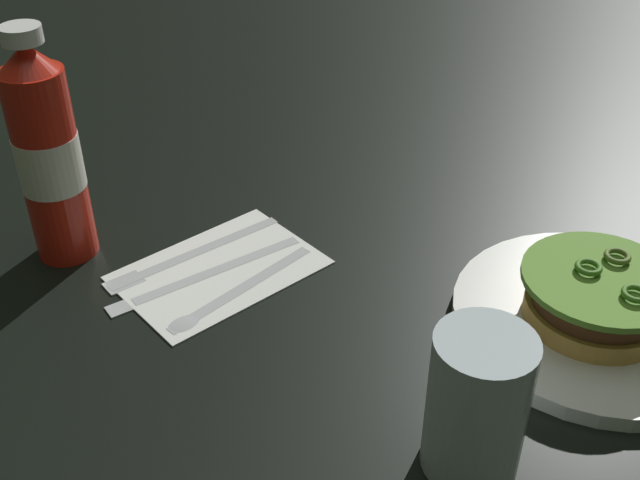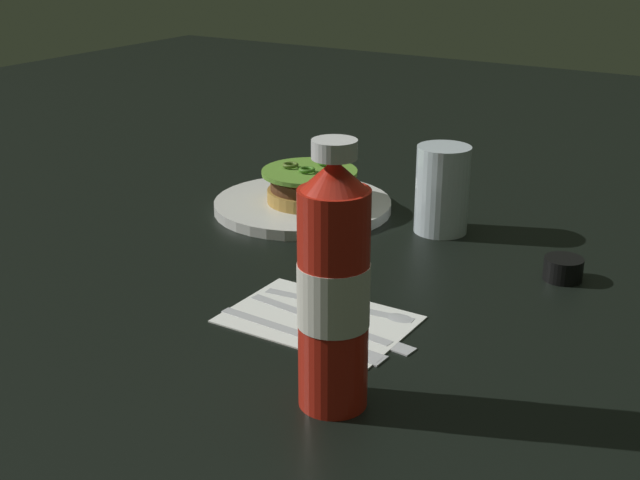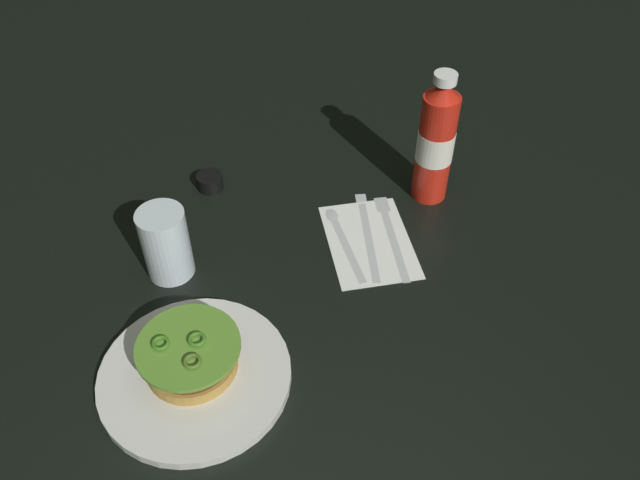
{
  "view_description": "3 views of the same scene",
  "coord_description": "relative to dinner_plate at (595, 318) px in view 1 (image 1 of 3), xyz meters",
  "views": [
    {
      "loc": [
        0.4,
        0.37,
        0.45
      ],
      "look_at": [
        0.02,
        -0.06,
        0.06
      ],
      "focal_mm": 43.54,
      "sensor_mm": 36.0,
      "label": 1
    },
    {
      "loc": [
        0.49,
        -0.81,
        0.39
      ],
      "look_at": [
        0.06,
        -0.13,
        0.08
      ],
      "focal_mm": 47.31,
      "sensor_mm": 36.0,
      "label": 2
    },
    {
      "loc": [
        -0.63,
        0.06,
        0.73
      ],
      "look_at": [
        0.01,
        -0.06,
        0.08
      ],
      "focal_mm": 36.58,
      "sensor_mm": 36.0,
      "label": 3
    }
  ],
  "objects": [
    {
      "name": "napkin",
      "position": [
        0.2,
        -0.28,
        -0.01
      ],
      "size": [
        0.19,
        0.13,
        0.0
      ],
      "primitive_type": "cube",
      "rotation": [
        0.0,
        0.0,
        0.0
      ],
      "color": "white",
      "rests_on": "ground_plane"
    },
    {
      "name": "dinner_plate",
      "position": [
        0.0,
        0.0,
        0.0
      ],
      "size": [
        0.25,
        0.25,
        0.01
      ],
      "primitive_type": "cylinder",
      "color": "silver",
      "rests_on": "ground_plane"
    },
    {
      "name": "ground_plane",
      "position": [
        0.13,
        -0.13,
        -0.01
      ],
      "size": [
        3.0,
        3.0,
        0.0
      ],
      "primitive_type": "plane",
      "color": "black"
    },
    {
      "name": "ketchup_bottle",
      "position": [
        0.3,
        -0.41,
        0.1
      ],
      "size": [
        0.06,
        0.06,
        0.23
      ],
      "color": "red",
      "rests_on": "ground_plane"
    },
    {
      "name": "butter_knife",
      "position": [
        0.23,
        -0.29,
        -0.0
      ],
      "size": [
        0.2,
        0.04,
        0.0
      ],
      "color": "silver",
      "rests_on": "napkin"
    },
    {
      "name": "spoon_utensil",
      "position": [
        0.23,
        -0.24,
        -0.0
      ],
      "size": [
        0.18,
        0.04,
        0.0
      ],
      "color": "silver",
      "rests_on": "napkin"
    },
    {
      "name": "water_glass",
      "position": [
        0.2,
        0.02,
        0.05
      ],
      "size": [
        0.07,
        0.07,
        0.11
      ],
      "primitive_type": "cylinder",
      "color": "silver",
      "rests_on": "ground_plane"
    },
    {
      "name": "fork_utensil",
      "position": [
        0.22,
        -0.32,
        -0.0
      ],
      "size": [
        0.19,
        0.03,
        0.0
      ],
      "color": "silver",
      "rests_on": "napkin"
    },
    {
      "name": "burger_sandwich",
      "position": [
        0.01,
        0.0,
        0.03
      ],
      "size": [
        0.13,
        0.13,
        0.05
      ],
      "color": "#B5863C",
      "rests_on": "dinner_plate"
    }
  ]
}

